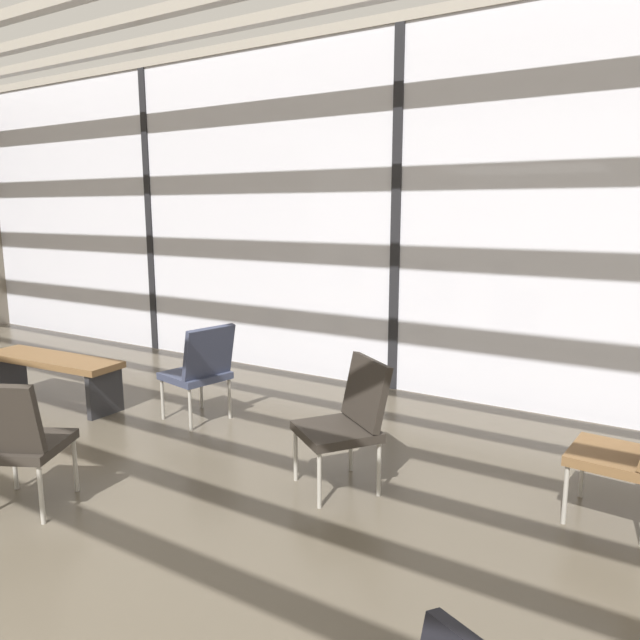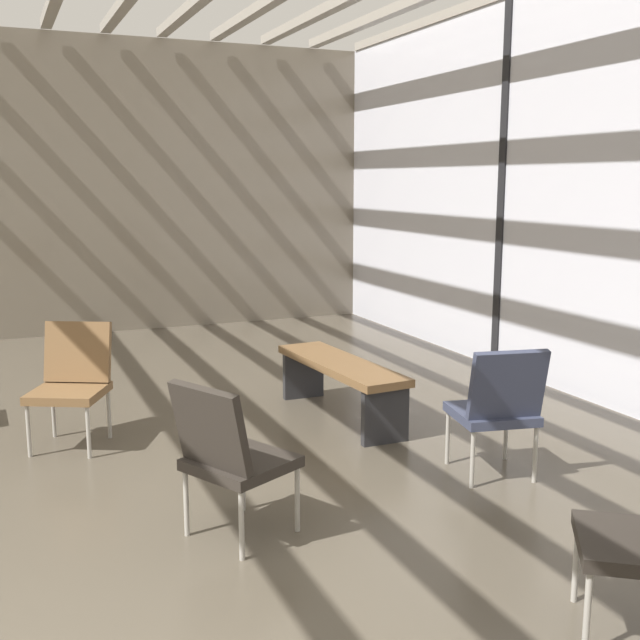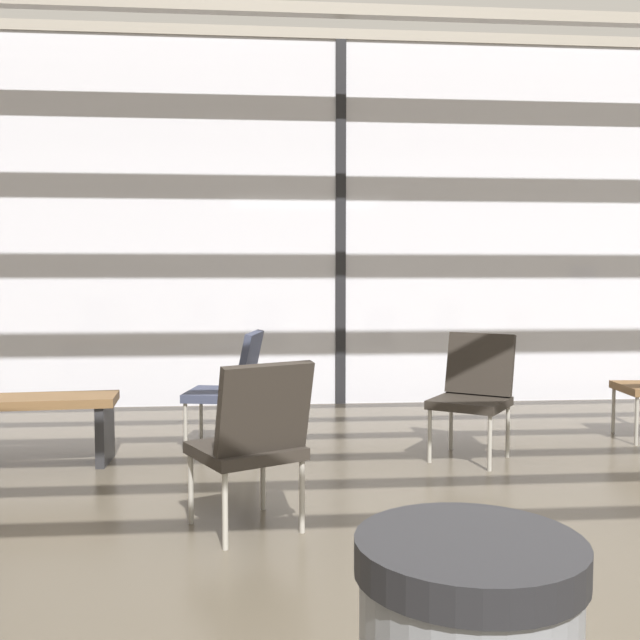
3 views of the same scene
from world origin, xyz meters
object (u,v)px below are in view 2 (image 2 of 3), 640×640
(lounge_chair_3, at_px, (229,451))
(waiting_bench, at_px, (340,374))
(lounge_chair_4, at_px, (498,404))
(lounge_chair_7, at_px, (72,377))

(lounge_chair_3, relative_size, waiting_bench, 0.57)
(waiting_bench, bearing_deg, lounge_chair_4, 10.03)
(lounge_chair_3, bearing_deg, waiting_bench, -66.98)
(lounge_chair_3, xyz_separation_m, waiting_bench, (-1.69, 1.41, -0.13))
(lounge_chair_3, distance_m, waiting_bench, 2.20)
(lounge_chair_4, relative_size, lounge_chair_7, 1.00)
(lounge_chair_3, relative_size, lounge_chair_4, 1.00)
(lounge_chair_4, bearing_deg, waiting_bench, -64.39)
(lounge_chair_7, height_order, waiting_bench, lounge_chair_7)
(lounge_chair_7, bearing_deg, lounge_chair_3, -45.65)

